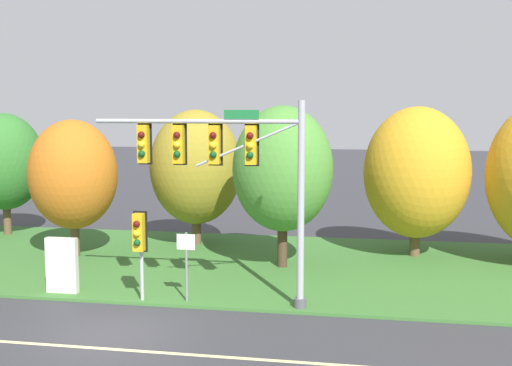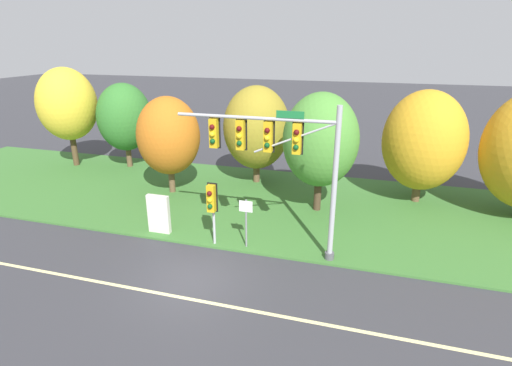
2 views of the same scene
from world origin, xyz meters
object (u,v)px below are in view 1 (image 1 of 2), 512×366
tree_tall_centre (283,169)px  info_kiosk (62,265)px  pedestrian_signal_near_kerb (139,237)px  traffic_signal_mast (228,164)px  tree_behind_signpost (73,175)px  route_sign_post (186,257)px  tree_left_of_mast (5,162)px  tree_right_far (417,173)px  tree_mid_verge (196,167)px

tree_tall_centre → info_kiosk: size_ratio=3.35×
pedestrian_signal_near_kerb → traffic_signal_mast: bearing=5.4°
tree_behind_signpost → tree_tall_centre: (8.89, -0.24, 0.41)m
route_sign_post → tree_tall_centre: (2.45, 5.07, 2.43)m
traffic_signal_mast → tree_tall_centre: bearing=78.6°
pedestrian_signal_near_kerb → tree_behind_signpost: size_ratio=0.51×
tree_left_of_mast → tree_right_far: (19.62, -1.17, -0.06)m
tree_left_of_mast → info_kiosk: tree_left_of_mast is taller
traffic_signal_mast → pedestrian_signal_near_kerb: traffic_signal_mast is taller
info_kiosk → tree_tall_centre: bearing=35.2°
traffic_signal_mast → tree_tall_centre: 5.23m
tree_tall_centre → info_kiosk: 8.94m
pedestrian_signal_near_kerb → tree_tall_centre: 6.87m
tree_mid_verge → tree_tall_centre: 5.66m
tree_tall_centre → traffic_signal_mast: bearing=-101.4°
tree_left_of_mast → info_kiosk: size_ratio=3.15×
info_kiosk → tree_right_far: bearing=32.3°
tree_behind_signpost → tree_right_far: size_ratio=0.91×
tree_tall_centre → tree_right_far: size_ratio=1.01×
tree_mid_verge → info_kiosk: 9.06m
route_sign_post → tree_tall_centre: bearing=64.2°
tree_behind_signpost → info_kiosk: (1.99, -5.10, -2.53)m
traffic_signal_mast → tree_tall_centre: size_ratio=1.08×
pedestrian_signal_near_kerb → tree_mid_verge: tree_mid_verge is taller
tree_mid_verge → tree_right_far: bearing=-3.6°
tree_right_far → tree_left_of_mast: bearing=176.6°
route_sign_post → tree_right_far: tree_right_far is taller
tree_behind_signpost → info_kiosk: bearing=-68.7°
traffic_signal_mast → tree_behind_signpost: size_ratio=1.19×
tree_right_far → info_kiosk: (-12.19, -7.72, -2.60)m
tree_mid_verge → tree_tall_centre: bearing=-37.8°
tree_behind_signpost → info_kiosk: 6.03m
route_sign_post → tree_mid_verge: tree_mid_verge is taller
tree_tall_centre → info_kiosk: tree_tall_centre is taller
tree_left_of_mast → tree_mid_verge: (9.87, -0.56, -0.05)m
route_sign_post → tree_behind_signpost: tree_behind_signpost is taller
traffic_signal_mast → route_sign_post: bearing=179.4°
pedestrian_signal_near_kerb → tree_right_far: tree_right_far is taller
pedestrian_signal_near_kerb → tree_tall_centre: size_ratio=0.47×
tree_mid_verge → tree_left_of_mast: bearing=176.7°
pedestrian_signal_near_kerb → tree_right_far: size_ratio=0.47×
pedestrian_signal_near_kerb → info_kiosk: 3.24m
tree_left_of_mast → tree_right_far: bearing=-3.4°
tree_tall_centre → route_sign_post: bearing=-115.8°
tree_left_of_mast → tree_behind_signpost: bearing=-34.8°
tree_left_of_mast → tree_tall_centre: 14.89m
tree_tall_centre → tree_right_far: (5.29, 2.86, -0.34)m
route_sign_post → tree_mid_verge: 9.01m
tree_tall_centre → tree_behind_signpost: bearing=178.4°
route_sign_post → info_kiosk: route_sign_post is taller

